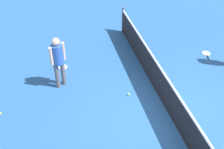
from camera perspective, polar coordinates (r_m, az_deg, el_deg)
name	(u,v)px	position (r m, az deg, el deg)	size (l,w,h in m)	color
ground_plane	(169,114)	(8.11, 11.51, -7.84)	(40.00, 40.00, 0.00)	#265693
court_net	(171,100)	(7.77, 11.96, -5.20)	(10.09, 0.09, 1.07)	#4C4C51
player_near_side	(58,59)	(8.46, -10.94, 3.20)	(0.46, 0.50, 1.70)	#595960
tennis_racket_near_player	(62,67)	(9.84, -10.08, 1.57)	(0.60, 0.42, 0.03)	white
tennis_racket_far_player	(206,54)	(10.96, 18.67, 4.05)	(0.61, 0.39, 0.03)	white
tennis_ball_near_player	(128,94)	(8.52, 3.38, -4.05)	(0.07, 0.07, 0.07)	#C6E033
tennis_ball_midcourt	(0,113)	(8.51, -21.81, -7.37)	(0.07, 0.07, 0.07)	#C6E033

